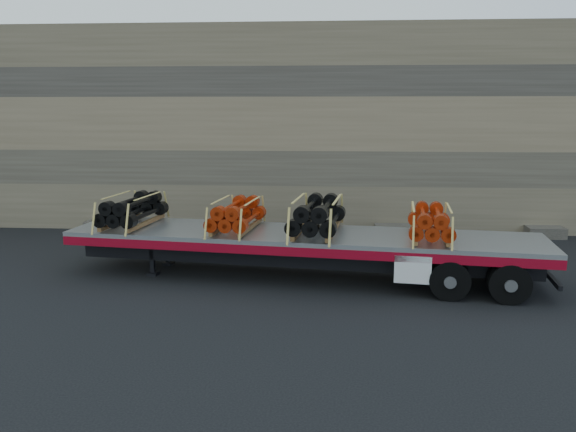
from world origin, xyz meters
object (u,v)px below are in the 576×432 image
bundle_front (133,211)px  bundle_rear (430,223)px  bundle_midrear (317,217)px  trailer (301,255)px  bundle_midfront (237,216)px

bundle_front → bundle_rear: 7.62m
bundle_midrear → trailer: bearing=-180.0°
bundle_front → bundle_midfront: size_ratio=1.05×
trailer → bundle_front: bundle_front is taller
trailer → bundle_front: bearing=180.0°
bundle_midfront → bundle_midrear: 2.06m
trailer → bundle_midrear: 1.07m
bundle_front → trailer: bearing=0.0°
trailer → bundle_rear: (3.07, -0.40, 0.94)m
bundle_midrear → bundle_front: bearing=-180.0°
trailer → bundle_rear: 3.24m
bundle_midrear → bundle_rear: 2.71m
trailer → bundle_midrear: (0.39, -0.05, 1.00)m
bundle_front → bundle_midfront: (2.82, -0.37, -0.02)m
bundle_midfront → bundle_rear: size_ratio=1.02×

